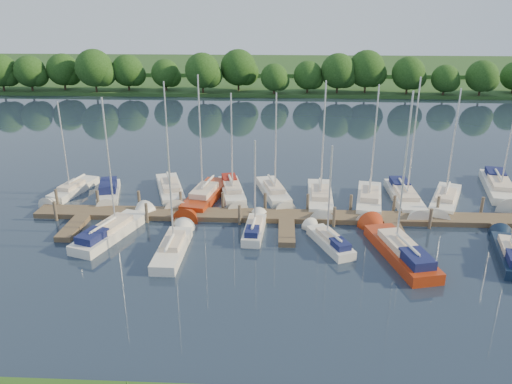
{
  "coord_description": "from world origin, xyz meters",
  "views": [
    {
      "loc": [
        -0.6,
        -28.13,
        16.15
      ],
      "look_at": [
        -2.4,
        8.0,
        2.2
      ],
      "focal_mm": 35.0,
      "sensor_mm": 36.0,
      "label": 1
    }
  ],
  "objects_px": {
    "sailboat_n_0": "(72,191)",
    "sailboat_s_2": "(254,229)",
    "sailboat_n_5": "(274,193)",
    "dock": "(286,220)",
    "motorboat": "(109,193)"
  },
  "relations": [
    {
      "from": "sailboat_n_5",
      "to": "sailboat_s_2",
      "type": "distance_m",
      "value": 7.65
    },
    {
      "from": "sailboat_n_0",
      "to": "sailboat_n_5",
      "type": "bearing_deg",
      "value": -165.95
    },
    {
      "from": "sailboat_n_5",
      "to": "sailboat_n_0",
      "type": "bearing_deg",
      "value": -14.07
    },
    {
      "from": "dock",
      "to": "motorboat",
      "type": "bearing_deg",
      "value": 163.5
    },
    {
      "from": "motorboat",
      "to": "sailboat_n_5",
      "type": "relative_size",
      "value": 0.64
    },
    {
      "from": "sailboat_n_5",
      "to": "sailboat_s_2",
      "type": "xyz_separation_m",
      "value": [
        -1.35,
        -7.53,
        0.04
      ]
    },
    {
      "from": "dock",
      "to": "sailboat_s_2",
      "type": "xyz_separation_m",
      "value": [
        -2.38,
        -2.09,
        0.11
      ]
    },
    {
      "from": "dock",
      "to": "sailboat_n_5",
      "type": "bearing_deg",
      "value": 100.73
    },
    {
      "from": "dock",
      "to": "sailboat_n_0",
      "type": "bearing_deg",
      "value": 164.89
    },
    {
      "from": "sailboat_n_0",
      "to": "motorboat",
      "type": "height_order",
      "value": "sailboat_n_0"
    },
    {
      "from": "sailboat_n_0",
      "to": "sailboat_n_5",
      "type": "relative_size",
      "value": 0.91
    },
    {
      "from": "dock",
      "to": "sailboat_s_2",
      "type": "height_order",
      "value": "sailboat_s_2"
    },
    {
      "from": "sailboat_n_0",
      "to": "sailboat_s_2",
      "type": "height_order",
      "value": "sailboat_n_0"
    },
    {
      "from": "sailboat_n_5",
      "to": "sailboat_s_2",
      "type": "relative_size",
      "value": 1.3
    },
    {
      "from": "sailboat_n_0",
      "to": "sailboat_s_2",
      "type": "relative_size",
      "value": 1.18
    }
  ]
}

